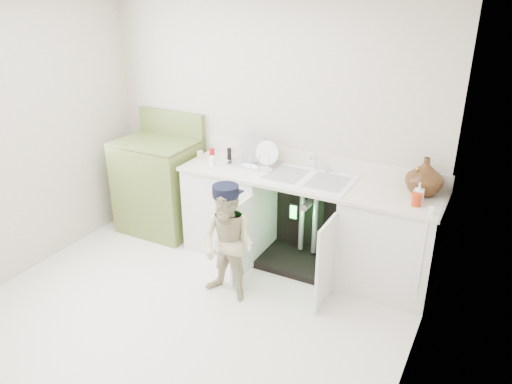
% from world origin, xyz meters
% --- Properties ---
extents(ground, '(3.50, 3.50, 0.00)m').
position_xyz_m(ground, '(0.00, 0.00, 0.00)').
color(ground, silver).
rests_on(ground, ground).
extents(room_shell, '(6.00, 5.50, 1.26)m').
position_xyz_m(room_shell, '(0.00, 0.00, 1.25)').
color(room_shell, beige).
rests_on(room_shell, ground).
extents(counter_run, '(2.44, 1.02, 1.22)m').
position_xyz_m(counter_run, '(0.58, 1.21, 0.47)').
color(counter_run, white).
rests_on(counter_run, ground).
extents(avocado_stove, '(0.82, 0.65, 1.27)m').
position_xyz_m(avocado_stove, '(-1.14, 1.18, 0.52)').
color(avocado_stove, olive).
rests_on(avocado_stove, ground).
extents(repair_worker, '(0.70, 0.67, 1.04)m').
position_xyz_m(repair_worker, '(0.18, 0.41, 0.52)').
color(repair_worker, beige).
rests_on(repair_worker, ground).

